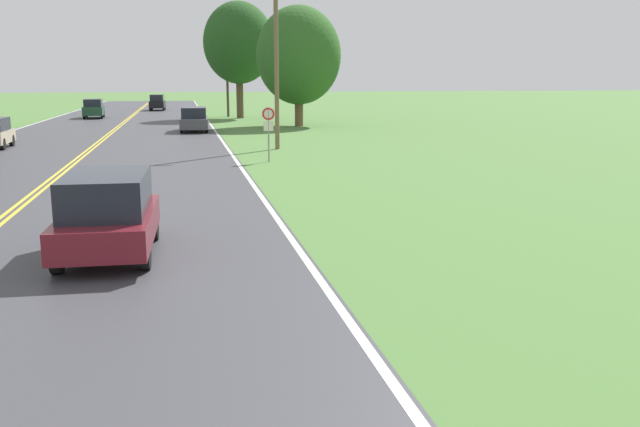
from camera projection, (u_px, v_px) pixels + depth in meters
name	position (u px, v px, depth m)	size (l,w,h in m)	color
traffic_sign	(268.00, 121.00, 30.54)	(0.60, 0.10, 2.47)	gray
utility_pole_midground	(276.00, 52.00, 35.49)	(1.80, 0.24, 9.88)	brown
utility_pole_far	(227.00, 76.00, 66.55)	(1.80, 0.24, 7.72)	brown
tree_behind_sign	(299.00, 55.00, 53.25)	(6.68, 6.68, 9.39)	brown
tree_mid_treeline	(239.00, 43.00, 63.75)	(6.65, 6.65, 10.88)	brown
car_maroon_suv_nearest	(108.00, 213.00, 14.34)	(1.99, 4.18, 1.77)	black
car_dark_grey_van_mid_far	(194.00, 119.00, 48.48)	(2.14, 4.94, 1.73)	black
car_dark_green_suv_receding	(94.00, 108.00, 64.91)	(2.02, 4.82, 1.83)	black
car_black_suv_distant	(157.00, 102.00, 80.92)	(1.89, 4.77, 1.88)	black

